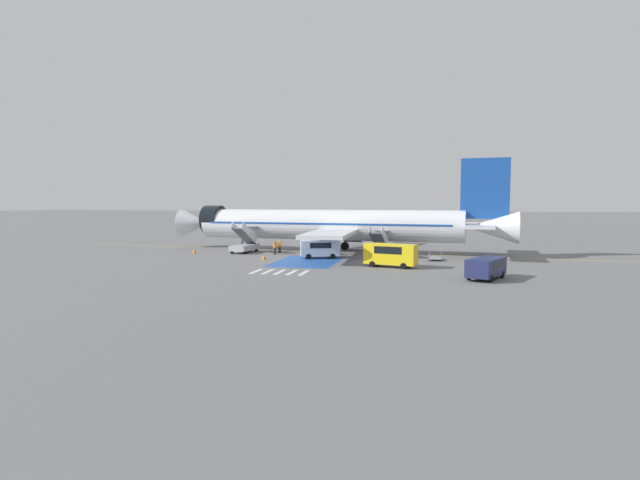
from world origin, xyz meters
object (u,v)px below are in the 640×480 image
(airliner, at_px, (331,225))
(service_van_2, at_px, (320,248))
(traffic_cone_1, at_px, (264,257))
(service_van_1, at_px, (486,266))
(traffic_cone_0, at_px, (194,251))
(fuel_tanker, at_px, (392,231))
(ground_crew_0, at_px, (321,247))
(service_van_0, at_px, (391,253))
(boarding_stairs_forward, at_px, (245,245))
(boarding_stairs_aft, at_px, (379,249))
(ground_crew_2, at_px, (275,247))
(ground_crew_1, at_px, (302,245))
(baggage_cart, at_px, (435,258))
(ground_crew_3, at_px, (280,246))

(airliner, relative_size, service_van_2, 9.39)
(airliner, relative_size, traffic_cone_1, 76.04)
(service_van_1, distance_m, traffic_cone_0, 38.11)
(fuel_tanker, height_order, ground_crew_0, fuel_tanker)
(service_van_0, bearing_deg, airliner, -133.03)
(boarding_stairs_forward, distance_m, service_van_2, 12.05)
(airliner, height_order, service_van_2, airliner)
(boarding_stairs_aft, bearing_deg, service_van_2, -153.64)
(service_van_2, distance_m, ground_crew_0, 4.91)
(airliner, height_order, ground_crew_2, airliner)
(boarding_stairs_aft, bearing_deg, traffic_cone_1, -151.85)
(ground_crew_0, bearing_deg, airliner, -39.39)
(service_van_1, relative_size, service_van_2, 1.07)
(fuel_tanker, xyz_separation_m, ground_crew_1, (-10.10, -24.95, -0.53))
(traffic_cone_0, bearing_deg, service_van_0, -19.18)
(boarding_stairs_aft, bearing_deg, boarding_stairs_forward, -180.00)
(service_van_1, xyz_separation_m, traffic_cone_1, (-23.59, 10.27, -0.81))
(baggage_cart, height_order, ground_crew_3, ground_crew_3)
(boarding_stairs_aft, xyz_separation_m, fuel_tanker, (-0.11, 27.74, 0.64))
(service_van_2, bearing_deg, boarding_stairs_forward, -129.05)
(boarding_stairs_forward, relative_size, traffic_cone_1, 8.80)
(fuel_tanker, distance_m, service_van_0, 36.80)
(ground_crew_1, xyz_separation_m, traffic_cone_0, (-13.93, -2.68, -0.79))
(ground_crew_0, bearing_deg, service_van_1, -160.28)
(service_van_0, distance_m, traffic_cone_0, 27.74)
(service_van_1, xyz_separation_m, service_van_2, (-17.45, 12.91, 0.16))
(service_van_1, height_order, traffic_cone_1, service_van_1)
(ground_crew_0, distance_m, traffic_cone_1, 9.16)
(boarding_stairs_forward, xyz_separation_m, ground_crew_0, (10.30, 0.29, -0.06))
(traffic_cone_0, bearing_deg, service_van_2, -8.23)
(baggage_cart, bearing_deg, airliner, -24.81)
(boarding_stairs_aft, bearing_deg, baggage_cart, -6.82)
(ground_crew_1, height_order, traffic_cone_1, ground_crew_1)
(service_van_1, distance_m, baggage_cart, 14.30)
(ground_crew_1, bearing_deg, boarding_stairs_aft, -85.48)
(baggage_cart, bearing_deg, ground_crew_2, -3.40)
(airliner, distance_m, service_van_1, 27.34)
(boarding_stairs_aft, height_order, ground_crew_3, boarding_stairs_aft)
(boarding_stairs_forward, distance_m, ground_crew_0, 10.31)
(boarding_stairs_forward, height_order, boarding_stairs_aft, boarding_stairs_forward)
(ground_crew_1, distance_m, ground_crew_3, 3.02)
(baggage_cart, distance_m, traffic_cone_1, 19.89)
(fuel_tanker, bearing_deg, traffic_cone_0, -49.42)
(boarding_stairs_aft, height_order, traffic_cone_1, boarding_stairs_aft)
(fuel_tanker, distance_m, ground_crew_2, 30.27)
(ground_crew_3, height_order, traffic_cone_0, ground_crew_3)
(ground_crew_2, distance_m, traffic_cone_1, 5.58)
(ground_crew_0, relative_size, ground_crew_3, 0.98)
(fuel_tanker, height_order, baggage_cart, fuel_tanker)
(baggage_cart, relative_size, ground_crew_0, 1.60)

